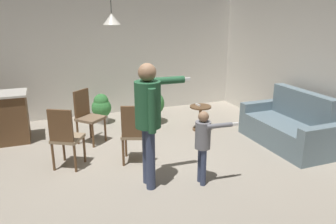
{
  "coord_description": "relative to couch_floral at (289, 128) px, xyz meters",
  "views": [
    {
      "loc": [
        -1.48,
        -4.51,
        2.38
      ],
      "look_at": [
        0.13,
        -0.32,
        1.0
      ],
      "focal_mm": 35.09,
      "sensor_mm": 36.0,
      "label": 1
    }
  ],
  "objects": [
    {
      "name": "dining_chair_near_wall",
      "position": [
        -3.44,
        1.46,
        0.21
      ],
      "size": [
        0.59,
        0.59,
        1.0
      ],
      "rotation": [
        0.0,
        0.0,
        3.88
      ],
      "color": "brown",
      "rests_on": "ground"
    },
    {
      "name": "couch_floral",
      "position": [
        0.0,
        0.0,
        0.0
      ],
      "size": [
        0.85,
        1.8,
        1.0
      ],
      "rotation": [
        0.0,
        0.0,
        1.57
      ],
      "color": "slate",
      "rests_on": "ground"
    },
    {
      "name": "side_table_by_couch",
      "position": [
        -1.17,
        1.29,
        -0.0
      ],
      "size": [
        0.44,
        0.44,
        0.52
      ],
      "color": "brown",
      "rests_on": "ground"
    },
    {
      "name": "person_adult",
      "position": [
        -2.85,
        -0.51,
        0.75
      ],
      "size": [
        0.87,
        0.51,
        1.75
      ],
      "rotation": [
        0.0,
        0.0,
        -1.61
      ],
      "color": "#384260",
      "rests_on": "ground"
    },
    {
      "name": "ceiling_light_pendant",
      "position": [
        -2.86,
        1.59,
        1.92
      ],
      "size": [
        0.32,
        0.32,
        0.55
      ],
      "color": "silver"
    },
    {
      "name": "potted_plant_by_wall",
      "position": [
        -3.0,
        2.48,
        0.03
      ],
      "size": [
        0.43,
        0.43,
        0.66
      ],
      "color": "#B7B2AD",
      "rests_on": "ground"
    },
    {
      "name": "potted_plant_corner",
      "position": [
        -1.97,
        2.08,
        0.14
      ],
      "size": [
        0.56,
        0.56,
        0.86
      ],
      "color": "#B7B2AD",
      "rests_on": "ground"
    },
    {
      "name": "person_child",
      "position": [
        -2.13,
        -0.73,
        0.34
      ],
      "size": [
        0.56,
        0.35,
        1.09
      ],
      "rotation": [
        0.0,
        0.0,
        -1.65
      ],
      "color": "#384260",
      "rests_on": "ground"
    },
    {
      "name": "wall_back",
      "position": [
        -2.63,
        3.2,
        1.02
      ],
      "size": [
        6.4,
        0.1,
        2.7
      ],
      "primitive_type": "cube",
      "color": "beige",
      "rests_on": "ground"
    },
    {
      "name": "dining_chair_centre_back",
      "position": [
        -3.9,
        0.46,
        0.21
      ],
      "size": [
        0.57,
        0.57,
        1.0
      ],
      "rotation": [
        0.0,
        0.0,
        5.76
      ],
      "color": "brown",
      "rests_on": "ground"
    },
    {
      "name": "ground",
      "position": [
        -2.63,
        0.0,
        -0.33
      ],
      "size": [
        7.68,
        7.68,
        0.0
      ],
      "primitive_type": "plane",
      "color": "#9E9384"
    },
    {
      "name": "dining_chair_by_counter",
      "position": [
        -2.86,
        0.26,
        0.21
      ],
      "size": [
        0.54,
        0.54,
        1.0
      ],
      "rotation": [
        0.0,
        0.0,
        5.93
      ],
      "color": "brown",
      "rests_on": "ground"
    },
    {
      "name": "wall_right",
      "position": [
        0.57,
        0.0,
        1.02
      ],
      "size": [
        0.1,
        6.4,
        2.7
      ],
      "primitive_type": "cube",
      "color": "beige",
      "rests_on": "ground"
    },
    {
      "name": "spare_remote_on_table",
      "position": [
        -1.21,
        1.33,
        0.21
      ],
      "size": [
        0.06,
        0.13,
        0.04
      ],
      "primitive_type": "cube",
      "rotation": [
        0.0,
        0.0,
        0.2
      ],
      "color": "white",
      "rests_on": "side_table_by_couch"
    }
  ]
}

